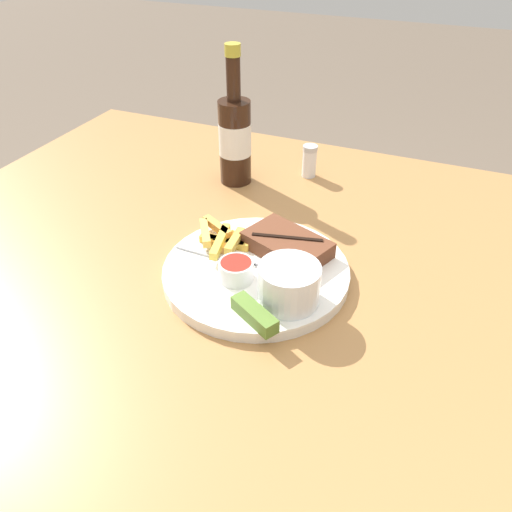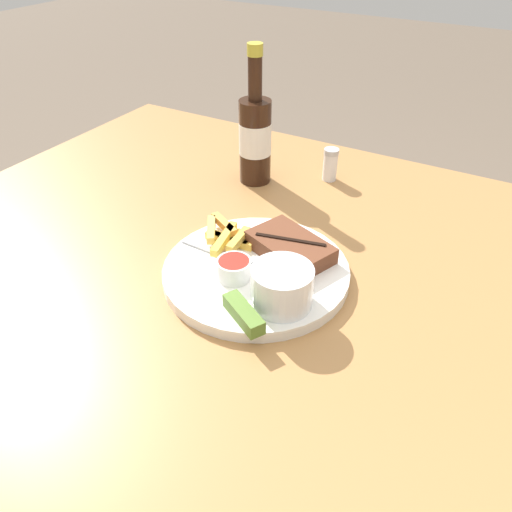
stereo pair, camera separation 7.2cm
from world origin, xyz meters
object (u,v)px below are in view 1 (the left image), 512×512
object	(u,v)px
steak_portion	(287,245)
beer_bottle	(235,137)
dinner_plate	(256,272)
coleslaw_cup	(289,282)
fork_utensil	(213,254)
dipping_sauce_cup	(236,270)
salt_shaker	(309,161)
pickle_spear	(254,314)

from	to	relation	value
steak_portion	beer_bottle	xyz separation A→B (m)	(-0.18, 0.21, 0.06)
dinner_plate	steak_portion	world-z (taller)	steak_portion
steak_portion	coleslaw_cup	world-z (taller)	coleslaw_cup
dinner_plate	steak_portion	distance (m)	0.06
fork_utensil	dipping_sauce_cup	bearing A→B (deg)	-32.48
fork_utensil	beer_bottle	world-z (taller)	beer_bottle
dipping_sauce_cup	fork_utensil	size ratio (longest dim) A/B	0.37
fork_utensil	salt_shaker	distance (m)	0.34
pickle_spear	dipping_sauce_cup	bearing A→B (deg)	129.62
dipping_sauce_cup	pickle_spear	bearing A→B (deg)	-50.38
steak_portion	beer_bottle	size ratio (longest dim) A/B	0.57
pickle_spear	fork_utensil	distance (m)	0.16
steak_portion	fork_utensil	size ratio (longest dim) A/B	1.09
pickle_spear	salt_shaker	bearing A→B (deg)	98.90
dipping_sauce_cup	beer_bottle	xyz separation A→B (m)	(-0.14, 0.30, 0.06)
coleslaw_cup	fork_utensil	distance (m)	0.15
steak_portion	coleslaw_cup	size ratio (longest dim) A/B	1.76
coleslaw_cup	salt_shaker	size ratio (longest dim) A/B	1.28
dipping_sauce_cup	fork_utensil	xyz separation A→B (m)	(-0.06, 0.04, -0.01)
pickle_spear	beer_bottle	xyz separation A→B (m)	(-0.20, 0.37, 0.06)
coleslaw_cup	pickle_spear	xyz separation A→B (m)	(-0.03, -0.05, -0.02)
pickle_spear	beer_bottle	bearing A→B (deg)	117.87
coleslaw_cup	beer_bottle	distance (m)	0.39
pickle_spear	steak_portion	bearing A→B (deg)	94.75
dinner_plate	salt_shaker	bearing A→B (deg)	94.75
dipping_sauce_cup	steak_portion	bearing A→B (deg)	64.28
dinner_plate	coleslaw_cup	size ratio (longest dim) A/B	3.32
steak_portion	beer_bottle	world-z (taller)	beer_bottle
pickle_spear	beer_bottle	size ratio (longest dim) A/B	0.29
coleslaw_cup	dipping_sauce_cup	bearing A→B (deg)	169.67
steak_portion	fork_utensil	xyz separation A→B (m)	(-0.10, -0.05, -0.01)
dinner_plate	dipping_sauce_cup	size ratio (longest dim) A/B	5.52
dipping_sauce_cup	salt_shaker	xyz separation A→B (m)	(-0.01, 0.38, -0.00)
dipping_sauce_cup	pickle_spear	world-z (taller)	dipping_sauce_cup
steak_portion	beer_bottle	distance (m)	0.29
dipping_sauce_cup	beer_bottle	world-z (taller)	beer_bottle
coleslaw_cup	steak_portion	bearing A→B (deg)	111.05
steak_portion	pickle_spear	world-z (taller)	steak_portion
steak_portion	fork_utensil	world-z (taller)	steak_portion
fork_utensil	beer_bottle	bearing A→B (deg)	109.56
fork_utensil	beer_bottle	size ratio (longest dim) A/B	0.52
dinner_plate	fork_utensil	xyz separation A→B (m)	(-0.07, 0.00, 0.01)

